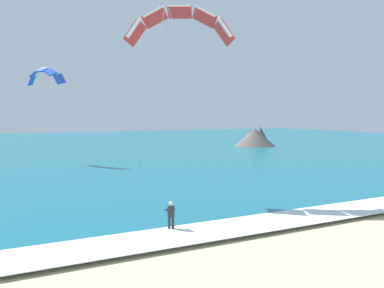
{
  "coord_description": "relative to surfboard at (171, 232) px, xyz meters",
  "views": [
    {
      "loc": [
        -12.33,
        -2.58,
        6.27
      ],
      "look_at": [
        -1.69,
        18.17,
        4.52
      ],
      "focal_mm": 37.52,
      "sensor_mm": 36.0,
      "label": 1
    }
  ],
  "objects": [
    {
      "name": "surf_foam",
      "position": [
        3.85,
        -1.22,
        0.19
      ],
      "size": [
        200.0,
        3.14,
        0.04
      ],
      "primitive_type": "cube",
      "color": "white",
      "rests_on": "sea"
    },
    {
      "name": "sea",
      "position": [
        3.85,
        57.78,
        0.07
      ],
      "size": [
        200.0,
        120.0,
        0.2
      ],
      "primitive_type": "cube",
      "color": "#146075",
      "rests_on": "ground"
    },
    {
      "name": "surfboard",
      "position": [
        0.0,
        0.0,
        0.0
      ],
      "size": [
        0.72,
        1.46,
        0.09
      ],
      "color": "#239EC6",
      "rests_on": "ground"
    },
    {
      "name": "kite_distant",
      "position": [
        -2.06,
        33.25,
        11.01
      ],
      "size": [
        3.96,
        5.32,
        2.2
      ],
      "color": "blue"
    },
    {
      "name": "headland_right",
      "position": [
        37.1,
        43.53,
        1.73
      ],
      "size": [
        8.18,
        8.18,
        3.84
      ],
      "color": "#56514C",
      "rests_on": "ground"
    },
    {
      "name": "kite_primary",
      "position": [
        4.16,
        7.65,
        12.84
      ],
      "size": [
        7.66,
        9.47,
        12.84
      ],
      "color": "red"
    },
    {
      "name": "kitesurfer",
      "position": [
        0.0,
        0.02,
        0.91
      ],
      "size": [
        0.59,
        0.59,
        1.69
      ],
      "color": "#232328",
      "rests_on": "ground"
    }
  ]
}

